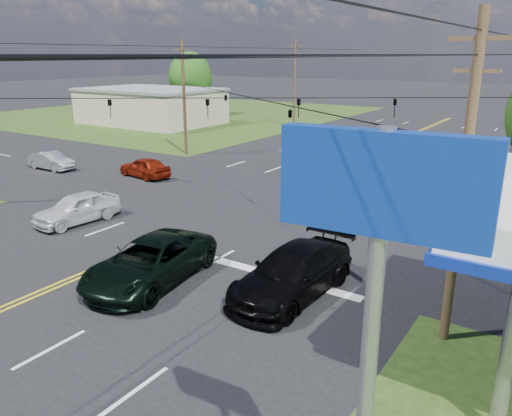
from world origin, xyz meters
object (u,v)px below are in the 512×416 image
Objects in this scene: retail_nw at (151,107)px; polesign_se at (375,277)px; pole_se at (463,183)px; suv_black at (293,273)px; pickup_dkgreen at (150,262)px; pickup_white at (77,208)px; tree_far_l at (190,77)px; sedan_silver at (51,161)px; pole_nw at (184,96)px; pole_left_far at (295,83)px.

polesign_se reaches higher than retail_nw.
retail_nw is 53.09m from pole_se.
suv_black is 12.38m from polesign_se.
retail_nw is 46.49m from pickup_dkgreen.
tree_far_l is at bearing 128.77° from pickup_white.
retail_nw is 2.10× the size of polesign_se.
suv_black is at bearing 0.99° from pickup_white.
tree_far_l reaches higher than suv_black.
pole_se is at bearing -35.79° from retail_nw.
suv_black is 26.41m from sedan_silver.
sedan_silver is at bearing 165.52° from pole_se.
retail_nw is 1.68× the size of pole_se.
pole_se is 6.67m from suv_black.
tree_far_l is 36.43m from sedan_silver.
pole_nw is at bearing 120.23° from pickup_dkgreen.
polesign_se is at bearing -84.41° from pole_se.
pickup_dkgreen is 5.41m from suv_black.
sedan_silver is 0.53× the size of polesign_se.
tree_far_l is 2.18× the size of sedan_silver.
polesign_se is (6.22, -9.40, 5.11)m from suv_black.
sedan_silver is (-25.21, 7.87, -0.20)m from suv_black.
retail_nw is 38.74m from pickup_white.
pole_nw is at bearing 145.30° from pole_se.
retail_nw is 3.56× the size of pickup_white.
pole_nw is at bearing 119.01° from pickup_white.
retail_nw is at bearing -78.69° from tree_far_l.
pole_se reaches higher than sedan_silver.
pole_left_far is at bearing 107.00° from pickup_white.
tree_far_l is 1.94× the size of pickup_white.
pole_nw is 1.09× the size of tree_far_l.
retail_nw is at bearing 126.87° from pickup_dkgreen.
pickup_white is 0.59× the size of polesign_se.
retail_nw is 26.31m from sedan_silver.
pole_se is 2.12× the size of pickup_white.
polesign_se is (45.92, -50.40, 0.78)m from tree_far_l.
pole_nw is 1.59× the size of pickup_dkgreen.
pole_nw is (17.00, -13.00, 2.92)m from retail_nw.
pole_left_far is 1.67× the size of pickup_dkgreen.
pole_nw is at bearing -50.44° from tree_far_l.
suv_black is at bearing -45.92° from tree_far_l.
pole_left_far is 2.23× the size of pickup_white.
pickup_dkgreen is at bearing -51.94° from pole_nw.
pickup_white is (-8.22, 3.04, -0.07)m from pickup_dkgreen.
pole_se is at bearing 3.12° from suv_black.
pickup_white is at bearing -66.26° from pole_nw.
pole_left_far is at bearing 90.00° from pole_nw.
pickup_white is 13.82m from sedan_silver.
tree_far_l is at bearing 132.34° from polesign_se.
pickup_white is (-18.53, 1.00, -4.15)m from pole_se.
pole_se is 1.61× the size of suv_black.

